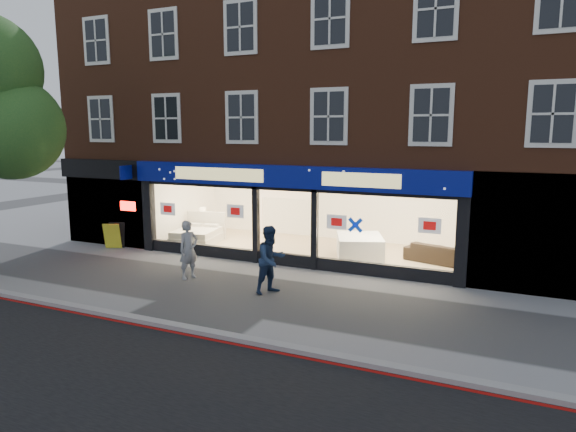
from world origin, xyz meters
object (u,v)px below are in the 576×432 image
Objects in this scene: a_board at (114,235)px; pedestrian_grey at (189,250)px; sofa at (439,253)px; mattress_stack at (360,246)px; display_bed at (198,235)px; pedestrian_blue at (271,260)px.

a_board is 0.55× the size of pedestrian_grey.
sofa is 8.06m from pedestrian_grey.
mattress_stack reaches higher than sofa.
pedestrian_grey reaches higher than display_bed.
pedestrian_grey reaches higher than sofa.
mattress_stack is 2.35× the size of a_board.
pedestrian_blue reaches higher than display_bed.
mattress_stack is at bearing -6.84° from display_bed.
a_board is 5.37m from pedestrian_grey.
a_board is 8.14m from pedestrian_blue.
a_board is at bearing -166.82° from mattress_stack.
a_board is 0.52× the size of pedestrian_blue.
mattress_stack is 4.66m from pedestrian_blue.
a_board is at bearing -156.42° from display_bed.
a_board is (-2.58, -1.72, 0.08)m from display_bed.
mattress_stack is 1.30× the size of pedestrian_grey.
pedestrian_grey is at bearing 111.31° from pedestrian_blue.
pedestrian_blue is at bearing -104.41° from mattress_stack.
sofa is at bearing -33.14° from pedestrian_grey.
pedestrian_grey is 0.94× the size of pedestrian_blue.
mattress_stack is at bearing -8.99° from a_board.
display_bed is at bearing 20.64° from sofa.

